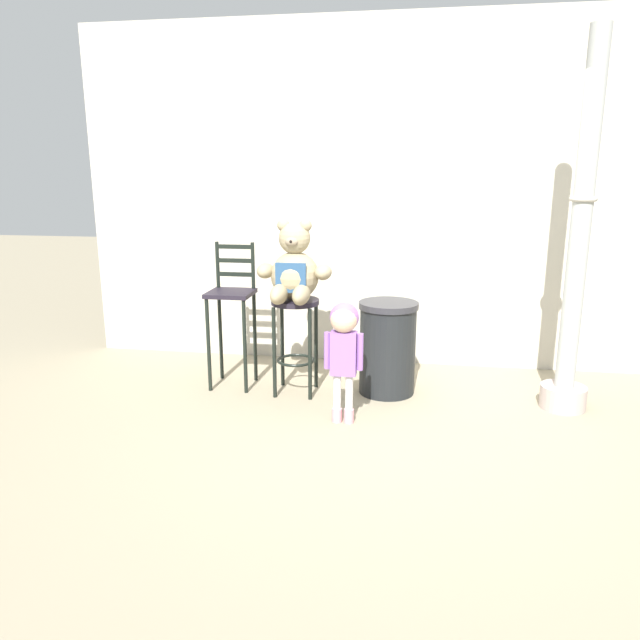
{
  "coord_description": "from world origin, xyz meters",
  "views": [
    {
      "loc": [
        0.13,
        -3.92,
        1.81
      ],
      "look_at": [
        -0.61,
        0.58,
        0.68
      ],
      "focal_mm": 33.68,
      "sensor_mm": 36.0,
      "label": 1
    }
  ],
  "objects": [
    {
      "name": "ground_plane",
      "position": [
        0.0,
        0.0,
        0.0
      ],
      "size": [
        24.0,
        24.0,
        0.0
      ],
      "primitive_type": "plane",
      "color": "gray"
    },
    {
      "name": "building_wall",
      "position": [
        0.0,
        1.86,
        1.58
      ],
      "size": [
        6.17,
        0.3,
        3.16
      ],
      "primitive_type": "cube",
      "color": "beige",
      "rests_on": "ground_plane"
    },
    {
      "name": "bar_stool_with_teddy",
      "position": [
        -0.84,
        0.76,
        0.57
      ],
      "size": [
        0.39,
        0.39,
        0.8
      ],
      "color": "black",
      "rests_on": "ground_plane"
    },
    {
      "name": "teddy_bear",
      "position": [
        -0.84,
        0.73,
        1.04
      ],
      "size": [
        0.61,
        0.55,
        0.65
      ],
      "color": "tan",
      "rests_on": "bar_stool_with_teddy"
    },
    {
      "name": "child_walking",
      "position": [
        -0.37,
        0.2,
        0.66
      ],
      "size": [
        0.29,
        0.23,
        0.9
      ],
      "rotation": [
        0.0,
        0.0,
        -0.78
      ],
      "color": "pink",
      "rests_on": "ground_plane"
    },
    {
      "name": "trash_bin",
      "position": [
        -0.09,
        0.88,
        0.39
      ],
      "size": [
        0.49,
        0.49,
        0.78
      ],
      "color": "black",
      "rests_on": "ground_plane"
    },
    {
      "name": "lamppost",
      "position": [
        1.3,
        0.75,
        1.1
      ],
      "size": [
        0.35,
        0.35,
        2.79
      ],
      "color": "#B19E96",
      "rests_on": "ground_plane"
    },
    {
      "name": "bar_chair_empty",
      "position": [
        -1.41,
        0.86,
        0.71
      ],
      "size": [
        0.37,
        0.37,
        1.23
      ],
      "color": "black",
      "rests_on": "ground_plane"
    }
  ]
}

